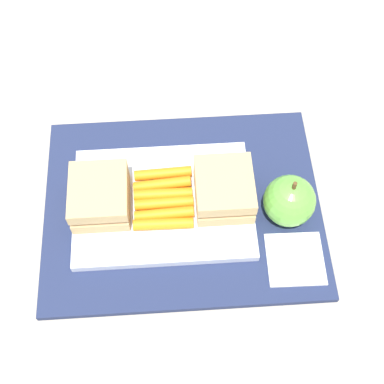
% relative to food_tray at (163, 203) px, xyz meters
% --- Properties ---
extents(ground_plane, '(2.40, 2.40, 0.00)m').
position_rel_food_tray_xyz_m(ground_plane, '(0.03, 0.00, -0.02)').
color(ground_plane, '#B7AD99').
extents(lunchbag_mat, '(0.36, 0.28, 0.01)m').
position_rel_food_tray_xyz_m(lunchbag_mat, '(0.03, 0.00, -0.01)').
color(lunchbag_mat, navy).
rests_on(lunchbag_mat, ground_plane).
extents(food_tray, '(0.23, 0.17, 0.01)m').
position_rel_food_tray_xyz_m(food_tray, '(0.00, 0.00, 0.00)').
color(food_tray, white).
rests_on(food_tray, lunchbag_mat).
extents(sandwich_half_left, '(0.07, 0.08, 0.04)m').
position_rel_food_tray_xyz_m(sandwich_half_left, '(-0.08, 0.00, 0.03)').
color(sandwich_half_left, tan).
rests_on(sandwich_half_left, food_tray).
extents(sandwich_half_right, '(0.07, 0.08, 0.04)m').
position_rel_food_tray_xyz_m(sandwich_half_right, '(0.08, 0.00, 0.03)').
color(sandwich_half_right, tan).
rests_on(sandwich_half_right, food_tray).
extents(carrot_sticks_bundle, '(0.08, 0.09, 0.02)m').
position_rel_food_tray_xyz_m(carrot_sticks_bundle, '(0.00, 0.00, 0.01)').
color(carrot_sticks_bundle, orange).
rests_on(carrot_sticks_bundle, food_tray).
extents(apple, '(0.07, 0.07, 0.08)m').
position_rel_food_tray_xyz_m(apple, '(0.16, -0.02, 0.03)').
color(apple, '#66B742').
rests_on(apple, lunchbag_mat).
extents(paper_napkin, '(0.07, 0.07, 0.00)m').
position_rel_food_tray_xyz_m(paper_napkin, '(0.16, -0.09, -0.00)').
color(paper_napkin, white).
rests_on(paper_napkin, lunchbag_mat).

